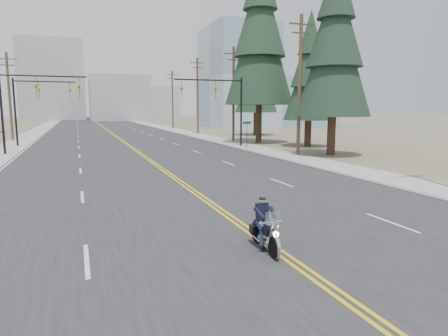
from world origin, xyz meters
name	(u,v)px	position (x,y,z in m)	size (l,w,h in m)	color
ground_plane	(342,298)	(0.00, 0.00, 0.00)	(400.00, 400.00, 0.00)	#776D56
road	(107,130)	(0.00, 70.00, 0.01)	(20.00, 200.00, 0.01)	#303033
sidewalk_left	(38,131)	(-11.50, 70.00, 0.01)	(3.00, 200.00, 0.01)	#A5A5A0
sidewalk_right	(168,128)	(11.50, 70.00, 0.01)	(3.00, 200.00, 0.01)	#A5A5A0
traffic_mast_left	(27,96)	(-8.98, 32.00, 4.94)	(7.10, 0.26, 7.00)	black
traffic_mast_right	(223,98)	(8.98, 32.00, 4.94)	(7.10, 0.26, 7.00)	black
traffic_mast_far	(32,99)	(-9.31, 40.00, 4.87)	(6.10, 0.26, 7.00)	black
street_sign	(247,130)	(10.80, 30.00, 1.80)	(0.90, 0.06, 2.62)	black
utility_pole_b	(300,83)	(12.50, 23.00, 5.98)	(2.20, 0.30, 11.50)	brown
utility_pole_c	(233,93)	(12.50, 38.00, 5.73)	(2.20, 0.30, 11.00)	brown
utility_pole_d	(198,94)	(12.50, 53.00, 5.98)	(2.20, 0.30, 11.50)	brown
utility_pole_e	(173,99)	(12.50, 70.00, 5.73)	(2.20, 0.30, 11.00)	brown
utility_pole_left	(9,95)	(-12.50, 48.00, 5.48)	(2.20, 0.30, 10.50)	brown
glass_building	(264,78)	(32.00, 70.00, 10.00)	(24.00, 16.00, 20.00)	#9EB5CC
haze_bldg_b	(119,98)	(8.00, 125.00, 7.00)	(18.00, 14.00, 14.00)	#ADB2B7
haze_bldg_c	(231,91)	(40.00, 110.00, 9.00)	(16.00, 12.00, 18.00)	#B7BCC6
haze_bldg_d	(52,80)	(-12.00, 140.00, 13.00)	(20.00, 15.00, 26.00)	#ADB2B7
haze_bldg_e	(158,103)	(25.00, 150.00, 6.00)	(14.00, 14.00, 12.00)	#B7BCC6
motorcyclist	(265,225)	(-0.27, 3.14, 0.74)	(0.82, 1.91, 1.49)	black
conifer_near	(335,41)	(15.02, 21.89, 9.36)	(6.16, 6.16, 16.31)	#382619
conifer_mid	(310,69)	(17.30, 29.19, 7.81)	(5.11, 5.11, 13.62)	#382619
conifer_tall	(260,31)	(14.61, 35.39, 12.41)	(7.78, 7.78, 21.60)	#382619
conifer_far	(256,69)	(19.66, 47.16, 9.52)	(6.19, 6.19, 16.59)	#382619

